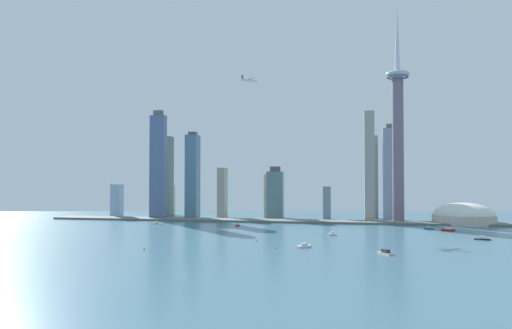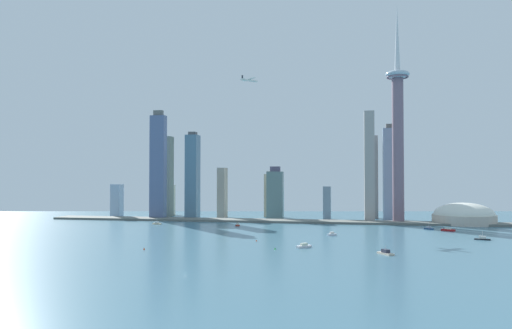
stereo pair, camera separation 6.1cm
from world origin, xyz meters
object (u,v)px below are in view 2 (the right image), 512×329
object	(u,v)px
channel_buoy_2	(275,249)
airplane	(249,80)
boat_1	(304,246)
boat_3	(429,228)
skyscraper_4	(391,173)
boat_7	(332,234)
boat_0	(448,230)
boat_6	(157,223)
channel_buoy_0	(256,240)
skyscraper_1	(165,176)
boat_4	(238,225)
observation_tower	(398,124)
skyscraper_3	(222,192)
boat_2	(482,238)
skyscraper_8	(369,167)
skyscraper_0	(117,200)
boat_5	(386,253)
skyscraper_11	(169,200)
skyscraper_7	(270,195)
channel_buoy_1	(144,249)
skyscraper_10	(372,177)
skyscraper_9	(275,194)
stadium_dome	(464,216)
skyscraper_5	(158,166)
skyscraper_2	(327,203)
skyscraper_6	(193,176)

from	to	relation	value
channel_buoy_2	airplane	xyz separation A→B (m)	(-90.13, 312.48, 220.44)
boat_1	boat_3	xyz separation A→B (m)	(141.37, 200.36, -0.08)
skyscraper_4	boat_7	distance (m)	267.22
boat_0	boat_6	size ratio (longest dim) A/B	1.26
boat_1	channel_buoy_0	size ratio (longest dim) A/B	8.00
skyscraper_1	skyscraper_4	bearing A→B (deg)	0.80
skyscraper_4	boat_0	xyz separation A→B (m)	(57.03, -165.20, -72.57)
channel_buoy_2	boat_4	bearing A→B (deg)	111.84
observation_tower	skyscraper_3	xyz separation A→B (m)	(-282.51, 58.41, -103.53)
boat_0	channel_buoy_2	size ratio (longest dim) A/B	8.43
skyscraper_4	boat_2	world-z (taller)	skyscraper_4
channel_buoy_0	airplane	bearing A→B (deg)	103.49
skyscraper_1	skyscraper_8	xyz separation A→B (m)	(344.09, -49.76, 14.14)
skyscraper_0	boat_5	size ratio (longest dim) A/B	3.15
skyscraper_3	channel_buoy_0	size ratio (longest dim) A/B	45.92
skyscraper_11	airplane	bearing A→B (deg)	-26.90
skyscraper_7	channel_buoy_1	world-z (taller)	skyscraper_7
channel_buoy_2	channel_buoy_0	bearing A→B (deg)	117.11
boat_7	boat_5	bearing A→B (deg)	66.35
skyscraper_10	boat_5	bearing A→B (deg)	-90.29
skyscraper_4	boat_0	distance (m)	189.24
boat_2	channel_buoy_2	size ratio (longest dim) A/B	8.29
skyscraper_0	boat_4	xyz separation A→B (m)	(239.95, -120.74, -26.31)
boat_5	skyscraper_9	bearing A→B (deg)	169.92
boat_2	stadium_dome	bearing A→B (deg)	99.55
stadium_dome	boat_2	world-z (taller)	stadium_dome
boat_2	boat_7	distance (m)	160.14
skyscraper_5	skyscraper_9	size ratio (longest dim) A/B	2.06
boat_4	channel_buoy_0	world-z (taller)	boat_4
boat_3	channel_buoy_0	distance (m)	253.88
observation_tower	boat_3	world-z (taller)	observation_tower
boat_0	boat_1	distance (m)	244.82
skyscraper_0	skyscraper_10	bearing A→B (deg)	7.35
boat_1	boat_6	xyz separation A→B (m)	(-230.15, 199.29, -0.28)
skyscraper_8	skyscraper_10	distance (m)	79.93
boat_3	channel_buoy_1	distance (m)	374.57
skyscraper_8	boat_6	size ratio (longest dim) A/B	12.43
skyscraper_2	channel_buoy_2	bearing A→B (deg)	-94.57
boat_1	boat_6	distance (m)	304.45
skyscraper_5	channel_buoy_1	distance (m)	360.92
boat_7	channel_buoy_1	bearing A→B (deg)	-2.59
skyscraper_10	skyscraper_0	bearing A→B (deg)	-172.65
skyscraper_2	observation_tower	bearing A→B (deg)	-27.79
stadium_dome	skyscraper_1	xyz separation A→B (m)	(-475.99, 56.67, 57.54)
skyscraper_10	boat_4	size ratio (longest dim) A/B	22.12
boat_0	skyscraper_7	bearing A→B (deg)	173.31
skyscraper_6	channel_buoy_2	distance (m)	377.24
skyscraper_7	boat_1	world-z (taller)	skyscraper_7
skyscraper_2	skyscraper_9	bearing A→B (deg)	-175.34
boat_1	boat_4	bearing A→B (deg)	-104.86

